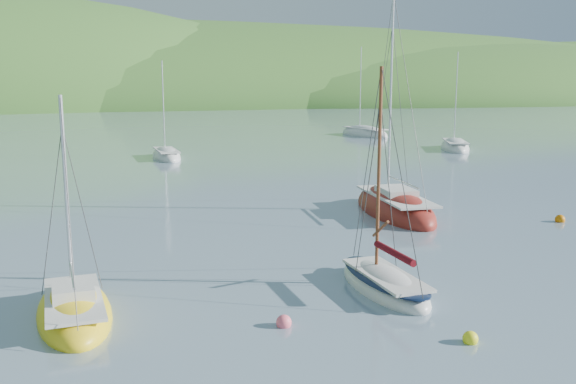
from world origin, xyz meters
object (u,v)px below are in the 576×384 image
object	(u,v)px
sailboat_yellow	(74,312)
distant_sloop_a	(166,157)
daysailer_white	(384,284)
distant_sloop_d	(455,148)
sloop_red	(395,209)
distant_sloop_b	(364,134)

from	to	relation	value
sailboat_yellow	distant_sloop_a	distance (m)	38.04
daysailer_white	distant_sloop_d	distance (m)	44.03
daysailer_white	distant_sloop_d	size ratio (longest dim) A/B	0.79
daysailer_white	distant_sloop_a	xyz separation A→B (m)	(-4.27, 37.69, -0.03)
daysailer_white	sailboat_yellow	xyz separation A→B (m)	(-10.23, 0.12, -0.02)
sloop_red	sailboat_yellow	distance (m)	19.29
daysailer_white	distant_sloop_b	distance (m)	56.71
sailboat_yellow	sloop_red	bearing A→B (deg)	29.92
sloop_red	sailboat_yellow	size ratio (longest dim) A/B	1.70
sailboat_yellow	distant_sloop_b	size ratio (longest dim) A/B	0.64
distant_sloop_d	daysailer_white	bearing A→B (deg)	-101.51
daysailer_white	sloop_red	xyz separation A→B (m)	(5.54, 11.22, 0.03)
daysailer_white	distant_sloop_a	distance (m)	37.93
sailboat_yellow	distant_sloop_d	size ratio (longest dim) A/B	0.72
daysailer_white	sailboat_yellow	world-z (taller)	daysailer_white
distant_sloop_a	distant_sloop_d	distance (m)	28.18
sailboat_yellow	distant_sloop_a	bearing A→B (deg)	75.75
distant_sloop_b	distant_sloop_a	bearing A→B (deg)	-164.71
daysailer_white	distant_sloop_a	world-z (taller)	distant_sloop_a
sloop_red	sailboat_yellow	bearing A→B (deg)	-141.96
sailboat_yellow	distant_sloop_a	xyz separation A→B (m)	(5.97, 37.57, -0.01)
daysailer_white	sailboat_yellow	bearing A→B (deg)	175.81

